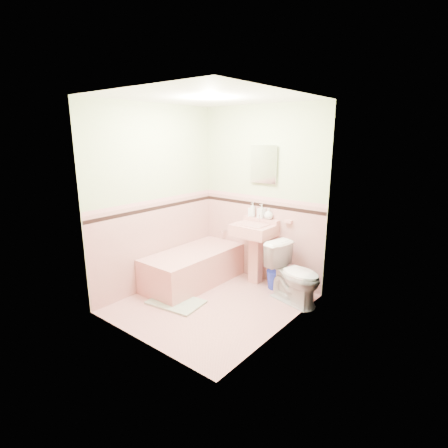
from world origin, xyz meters
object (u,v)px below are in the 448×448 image
Objects in this scene: medicine_cabinet at (264,164)px; bucket at (276,279)px; soap_bottle_left at (253,210)px; soap_bottle_mid at (262,211)px; soap_bottle_right at (269,214)px; toilet at (295,274)px; bathtub at (194,268)px; shoe at (167,295)px; sink at (253,254)px.

bucket is (0.34, -0.15, -1.57)m from medicine_cabinet.
soap_bottle_mid is (0.15, 0.00, -0.00)m from soap_bottle_left.
soap_bottle_right is at bearing 0.00° from soap_bottle_mid.
soap_bottle_mid reaches higher than bucket.
soap_bottle_mid reaches higher than toilet.
soap_bottle_left is (0.53, 0.71, 0.82)m from bathtub.
medicine_cabinet is at bearing 156.15° from bucket.
shoe is at bearing 139.48° from toilet.
soap_bottle_left is at bearing 63.53° from shoe.
toilet is 0.52m from bucket.
soap_bottle_mid reaches higher than shoe.
medicine_cabinet is 2.20m from shoe.
medicine_cabinet is 2.42× the size of soap_bottle_left.
soap_bottle_right is at bearing 0.00° from soap_bottle_left.
soap_bottle_mid is at bearing 57.81° from shoe.
sink is at bearing -90.31° from soap_bottle_mid.
sink is 1.28m from medicine_cabinet.
toilet is (0.74, -0.16, -0.06)m from sink.
soap_bottle_left is (-0.15, -0.03, -0.66)m from medicine_cabinet.
shoe is at bearing -117.39° from sink.
shoe is (-0.71, -1.32, -0.96)m from soap_bottle_right.
medicine_cabinet is at bearing 58.33° from shoe.
soap_bottle_right is at bearing 56.39° from sink.
medicine_cabinet reaches higher than sink.
bathtub is 0.64m from shoe.
bucket is (0.49, -0.12, -0.91)m from soap_bottle_left.
sink reaches higher than shoe.
bathtub is 1.99× the size of toilet.
shoe is (-0.59, -1.14, -0.38)m from sink.
bucket is (1.02, 0.59, -0.10)m from bathtub.
soap_bottle_mid is 1.29× the size of soap_bottle_right.
sink reaches higher than bucket.
bucket is at bearing 29.97° from bathtub.
soap_bottle_right is 0.21× the size of toilet.
soap_bottle_left is at bearing 180.00° from soap_bottle_mid.
soap_bottle_left is 1.39× the size of shoe.
soap_bottle_right is at bearing 151.41° from bucket.
bathtub is 1.33m from soap_bottle_right.
soap_bottle_right reaches higher than shoe.
bathtub is at bearing -133.81° from soap_bottle_mid.
soap_bottle_mid reaches higher than soap_bottle_right.
bathtub is 1.21m from soap_bottle_left.
medicine_cabinet reaches higher than soap_bottle_right.
bathtub reaches higher than shoe.
sink is 4.26× the size of soap_bottle_left.
soap_bottle_right reaches higher than toilet.
medicine_cabinet reaches higher than soap_bottle_left.
medicine_cabinet is 0.66m from soap_bottle_mid.
soap_bottle_mid is (0.00, -0.03, -0.66)m from medicine_cabinet.
medicine_cabinet is 1.61m from bucket.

